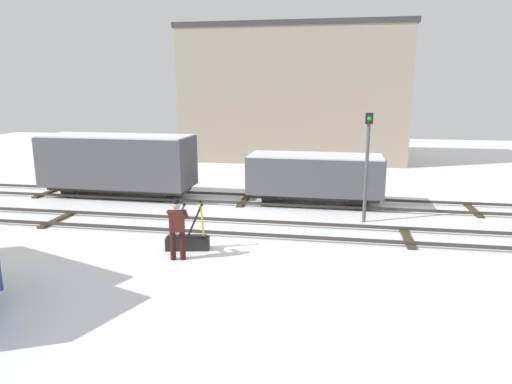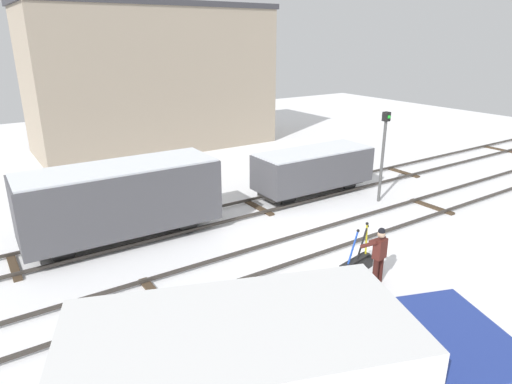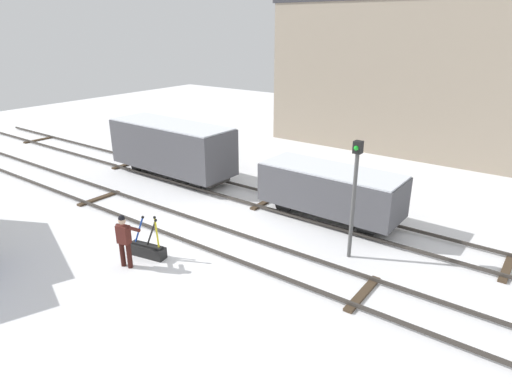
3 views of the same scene
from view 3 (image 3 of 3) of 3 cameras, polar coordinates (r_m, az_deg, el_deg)
ground_plane at (r=15.17m, az=-7.03°, el=-5.83°), size 60.00×60.00×0.00m
track_main_line at (r=15.12m, az=-7.05°, el=-5.45°), size 44.00×1.94×0.18m
track_siding_near at (r=17.83m, az=1.36°, el=-1.07°), size 44.00×1.94×0.18m
switch_lever_frame at (r=14.16m, az=-14.02°, el=-7.27°), size 1.29×0.59×1.45m
rail_worker at (r=13.44m, az=-16.86°, el=-5.78°), size 0.62×0.67×1.69m
signal_post at (r=13.19m, az=12.78°, el=0.47°), size 0.24×0.32×3.73m
apartment_building at (r=27.57m, az=18.53°, el=14.47°), size 14.14×6.09×8.35m
freight_car_mid_siding at (r=20.80m, az=-10.97°, el=5.80°), size 6.36×2.27×2.62m
freight_car_near_switch at (r=16.10m, az=9.73°, el=0.22°), size 5.23×2.01×2.00m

